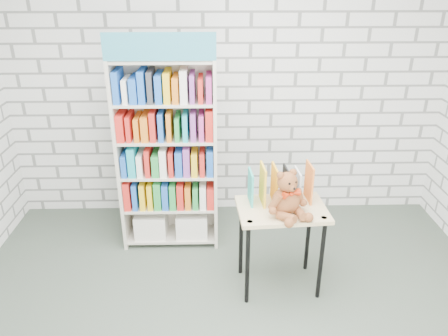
{
  "coord_description": "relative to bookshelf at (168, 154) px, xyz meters",
  "views": [
    {
      "loc": [
        -0.14,
        -2.38,
        2.49
      ],
      "look_at": [
        -0.06,
        0.95,
        0.97
      ],
      "focal_mm": 35.0,
      "sensor_mm": 36.0,
      "label": 1
    }
  ],
  "objects": [
    {
      "name": "room_shell",
      "position": [
        0.57,
        -1.36,
        0.85
      ],
      "size": [
        4.52,
        4.02,
        2.81
      ],
      "color": "silver",
      "rests_on": "ground"
    },
    {
      "name": "bookshelf",
      "position": [
        0.0,
        0.0,
        0.0
      ],
      "size": [
        0.91,
        0.35,
        2.04
      ],
      "color": "beige",
      "rests_on": "ground"
    },
    {
      "name": "display_table",
      "position": [
        0.97,
        -0.72,
        -0.28
      ],
      "size": [
        0.74,
        0.54,
        0.76
      ],
      "color": "tan",
      "rests_on": "ground"
    },
    {
      "name": "table_books",
      "position": [
        0.96,
        -0.61,
        -0.03
      ],
      "size": [
        0.51,
        0.25,
        0.29
      ],
      "color": "teal",
      "rests_on": "display_table"
    },
    {
      "name": "teddy_bear",
      "position": [
        0.99,
        -0.83,
        -0.02
      ],
      "size": [
        0.35,
        0.33,
        0.37
      ],
      "color": "brown",
      "rests_on": "display_table"
    }
  ]
}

